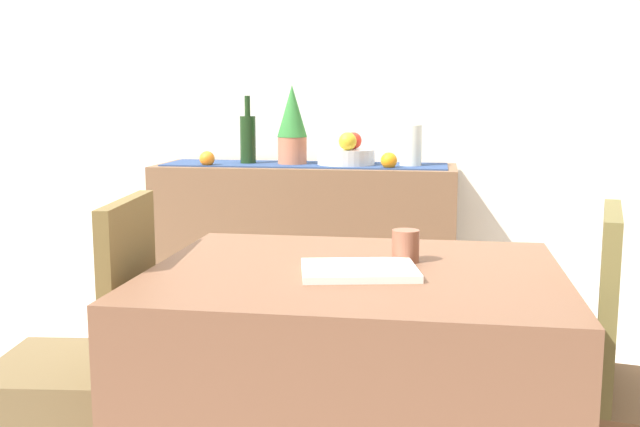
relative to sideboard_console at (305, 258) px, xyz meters
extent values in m
cube|color=silver|center=(0.20, 0.26, 0.92)|extent=(6.40, 0.06, 2.70)
cube|color=brown|center=(0.00, 0.00, 0.00)|extent=(1.36, 0.42, 0.86)
cube|color=navy|center=(0.00, 0.00, 0.43)|extent=(1.28, 0.32, 0.01)
cylinder|color=silver|center=(0.19, 0.00, 0.47)|extent=(0.26, 0.26, 0.07)
sphere|color=red|center=(0.22, 0.01, 0.54)|extent=(0.08, 0.08, 0.08)
sphere|color=#92B132|center=(0.18, 0.09, 0.54)|extent=(0.07, 0.07, 0.07)
sphere|color=gold|center=(0.20, -0.07, 0.54)|extent=(0.08, 0.08, 0.08)
cylinder|color=#1A3316|center=(-0.27, 0.00, 0.54)|extent=(0.07, 0.07, 0.22)
cylinder|color=#1A3316|center=(-0.27, 0.00, 0.70)|extent=(0.03, 0.03, 0.09)
cylinder|color=silver|center=(0.48, 0.00, 0.52)|extent=(0.10, 0.10, 0.19)
cylinder|color=#B76B4C|center=(-0.06, 0.00, 0.49)|extent=(0.13, 0.13, 0.13)
cone|color=#2D7230|center=(-0.06, 0.00, 0.67)|extent=(0.14, 0.14, 0.23)
sphere|color=orange|center=(-0.42, -0.12, 0.46)|extent=(0.07, 0.07, 0.07)
sphere|color=orange|center=(0.39, -0.11, 0.47)|extent=(0.07, 0.07, 0.07)
cube|color=brown|center=(0.40, -1.50, -0.06)|extent=(1.03, 0.84, 0.74)
cube|color=white|center=(0.42, -1.56, 0.32)|extent=(0.32, 0.26, 0.02)
cylinder|color=brown|center=(0.52, -1.40, 0.35)|extent=(0.07, 0.07, 0.08)
cube|color=brown|center=(-0.21, -1.48, 0.25)|extent=(0.08, 0.40, 0.45)
cube|color=brown|center=(1.02, -1.47, 0.25)|extent=(0.12, 0.40, 0.45)
camera|label=1|loc=(0.60, -3.33, 0.74)|focal=41.83mm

